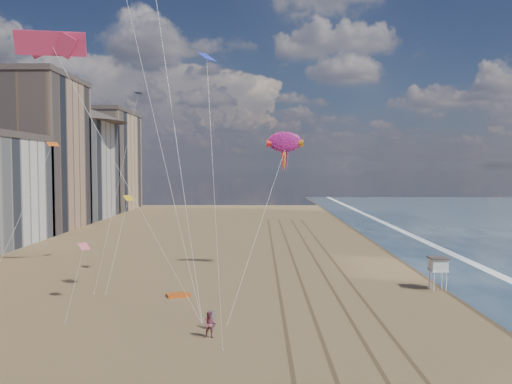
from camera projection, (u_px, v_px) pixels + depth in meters
wet_sand at (437, 262)px, 61.88m from camera, size 260.00×260.00×0.00m
foam at (471, 262)px, 61.85m from camera, size 260.00×260.00×0.00m
tracks at (314, 281)px, 52.01m from camera, size 7.68×120.00×0.01m
buildings at (16, 157)px, 87.16m from camera, size 34.72×131.35×29.00m
lifeguard_stand at (438, 265)px, 48.03m from camera, size 1.77×1.77×3.20m
grounded_kite at (178, 295)px, 45.85m from camera, size 2.33×1.88×0.23m
show_kite at (285, 142)px, 55.27m from camera, size 4.70×9.79×23.74m
kite_flyer_a at (212, 320)px, 36.49m from camera, size 0.57×0.41×1.48m
kite_flyer_b at (210, 325)px, 34.69m from camera, size 1.00×0.83×1.89m
small_kites at (130, 139)px, 46.49m from camera, size 15.51×17.22×16.52m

